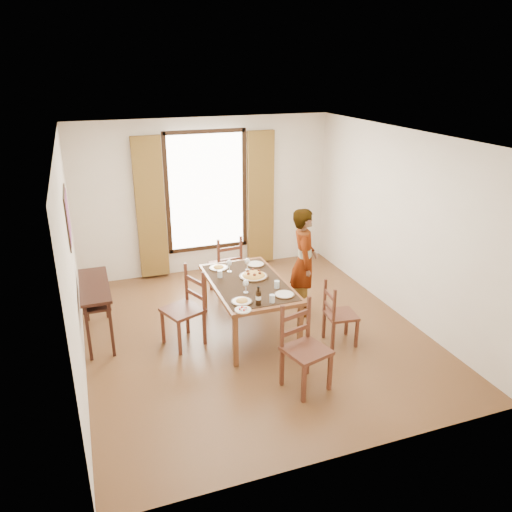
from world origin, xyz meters
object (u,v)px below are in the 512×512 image
object	(u,v)px
console_table	(95,292)
dining_table	(248,286)
man	(304,262)
pasta_platter	(254,274)

from	to	relation	value
console_table	dining_table	bearing A→B (deg)	-14.68
man	pasta_platter	distance (m)	0.86
dining_table	man	bearing A→B (deg)	16.49
man	pasta_platter	world-z (taller)	man
console_table	dining_table	size ratio (longest dim) A/B	0.72
man	console_table	bearing A→B (deg)	106.75
man	pasta_platter	size ratio (longest dim) A/B	4.04
console_table	man	world-z (taller)	man
dining_table	man	size ratio (longest dim) A/B	1.03
dining_table	pasta_platter	world-z (taller)	pasta_platter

